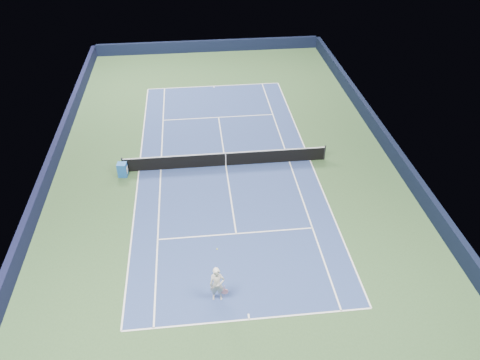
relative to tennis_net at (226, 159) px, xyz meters
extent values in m
plane|color=#2D4A28|center=(0.00, 0.00, -0.50)|extent=(40.00, 40.00, 0.00)
cube|color=black|center=(0.00, 19.82, 0.05)|extent=(22.00, 0.35, 1.10)
cube|color=black|center=(10.82, 0.00, 0.05)|extent=(0.35, 40.00, 1.10)
cube|color=black|center=(-10.82, 0.00, 0.05)|extent=(0.35, 40.00, 1.10)
cube|color=navy|center=(0.00, 0.00, -0.50)|extent=(10.97, 23.77, 0.01)
cube|color=white|center=(0.00, 11.88, -0.50)|extent=(10.97, 0.08, 0.00)
cube|color=white|center=(0.00, -11.88, -0.50)|extent=(10.97, 0.08, 0.00)
cube|color=white|center=(5.49, 0.00, -0.50)|extent=(0.08, 23.77, 0.00)
cube|color=white|center=(-5.49, 0.00, -0.50)|extent=(0.08, 23.77, 0.00)
cube|color=white|center=(4.12, 0.00, -0.50)|extent=(0.08, 23.77, 0.00)
cube|color=white|center=(-4.12, 0.00, -0.50)|extent=(0.08, 23.77, 0.00)
cube|color=white|center=(0.00, 6.40, -0.50)|extent=(8.23, 0.08, 0.00)
cube|color=white|center=(0.00, -6.40, -0.50)|extent=(8.23, 0.08, 0.00)
cube|color=white|center=(0.00, 0.00, -0.50)|extent=(0.08, 12.80, 0.00)
cube|color=white|center=(0.00, 11.73, -0.50)|extent=(0.08, 0.30, 0.00)
cube|color=white|center=(0.00, -11.73, -0.50)|extent=(0.08, 0.30, 0.00)
cylinder|color=black|center=(-6.40, 0.00, 0.03)|extent=(0.10, 0.10, 1.07)
cylinder|color=black|center=(6.40, 0.00, 0.03)|extent=(0.10, 0.10, 1.07)
cube|color=black|center=(0.00, 0.00, -0.05)|extent=(12.80, 0.03, 0.91)
cube|color=white|center=(0.00, 0.00, 0.44)|extent=(12.80, 0.04, 0.06)
cube|color=white|center=(0.00, 0.00, -0.05)|extent=(0.05, 0.04, 0.91)
cube|color=#1C57AB|center=(-6.40, -0.40, -0.05)|extent=(0.61, 0.56, 0.91)
cube|color=white|center=(-6.11, -0.40, -0.05)|extent=(0.03, 0.40, 0.40)
imported|color=silver|center=(-1.28, -10.56, 0.43)|extent=(0.71, 0.49, 1.86)
cylinder|color=pink|center=(-0.96, -10.61, 0.20)|extent=(0.03, 0.03, 0.31)
cylinder|color=black|center=(-0.96, -10.61, -0.04)|extent=(0.31, 0.02, 0.31)
cylinder|color=pink|center=(-0.96, -10.61, -0.04)|extent=(0.33, 0.03, 0.33)
sphere|color=#D3E330|center=(-1.18, -9.56, 1.61)|extent=(0.07, 0.07, 0.07)
camera|label=1|loc=(-1.80, -24.53, 16.41)|focal=35.00mm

